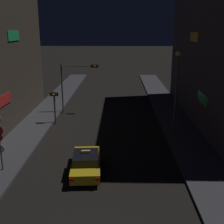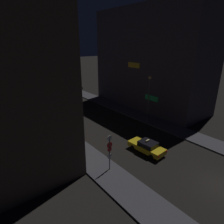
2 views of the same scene
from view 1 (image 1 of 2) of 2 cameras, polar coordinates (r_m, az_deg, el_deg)
name	(u,v)px [view 1 (image 1 of 2)]	position (r m, az deg, el deg)	size (l,w,h in m)	color
sidewalk_left	(49,109)	(34.40, -12.38, 0.64)	(3.24, 50.78, 0.18)	#424247
sidewalk_right	(168,110)	(33.92, 11.12, 0.49)	(3.24, 50.78, 0.18)	#424247
taxi	(86,163)	(19.04, -5.18, -10.00)	(2.11, 4.56, 1.62)	yellow
traffic_light_overhead	(75,78)	(31.81, -7.28, 6.77)	(4.13, 0.42, 5.49)	#47474C
traffic_light_left_kerb	(54,101)	(28.46, -11.41, 2.21)	(0.80, 0.42, 3.27)	#47474C
street_lamp_near_block	(177,82)	(23.73, 12.74, 5.85)	(0.48, 0.48, 7.35)	#47474C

